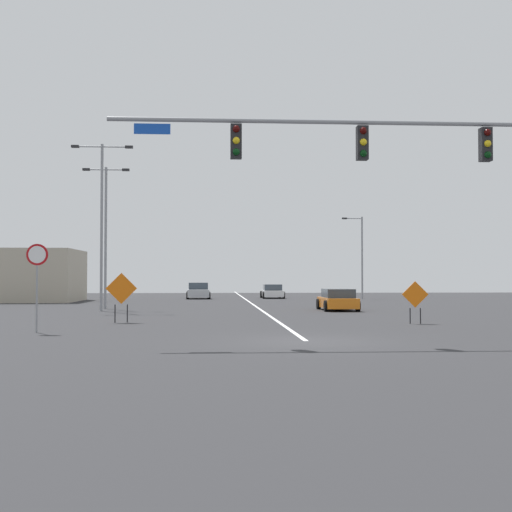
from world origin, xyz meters
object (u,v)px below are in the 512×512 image
street_lamp_mid_right (106,226)px  street_lamp_far_right (102,214)px  traffic_signal_assembly (429,160)px  construction_sign_median_far (415,297)px  car_silver_passing (198,291)px  car_white_mid (272,292)px  street_lamp_near_left (360,253)px  stop_sign (37,270)px  construction_sign_right_shoulder (121,291)px  car_orange_approaching (338,300)px

street_lamp_mid_right → street_lamp_far_right: size_ratio=0.91×
traffic_signal_assembly → construction_sign_median_far: traffic_signal_assembly is taller
construction_sign_median_far → car_silver_passing: (-9.82, 33.82, -0.46)m
street_lamp_far_right → traffic_signal_assembly: bearing=-55.3°
construction_sign_median_far → car_silver_passing: bearing=106.2°
car_white_mid → car_silver_passing: (-6.83, -1.06, 0.06)m
street_lamp_near_left → car_white_mid: street_lamp_near_left is taller
stop_sign → car_silver_passing: (4.83, 37.49, -1.53)m
construction_sign_right_shoulder → car_white_mid: 34.69m
car_white_mid → street_lamp_mid_right: bearing=-120.4°
street_lamp_mid_right → car_white_mid: size_ratio=1.96×
street_lamp_mid_right → street_lamp_far_right: street_lamp_far_right is taller
street_lamp_near_left → car_silver_passing: size_ratio=1.81×
traffic_signal_assembly → street_lamp_near_left: size_ratio=2.12×
street_lamp_mid_right → construction_sign_median_far: 21.13m
traffic_signal_assembly → street_lamp_far_right: (-13.14, 18.96, 0.00)m
stop_sign → car_white_mid: bearing=73.2°
car_silver_passing → car_orange_approaching: car_silver_passing is taller
car_orange_approaching → street_lamp_far_right: bearing=179.8°
stop_sign → car_orange_approaching: (13.48, 15.16, -1.58)m
stop_sign → car_orange_approaching: size_ratio=0.76×
construction_sign_median_far → car_orange_approaching: size_ratio=0.43×
street_lamp_far_right → car_orange_approaching: size_ratio=2.35×
car_silver_passing → street_lamp_mid_right: bearing=-105.1°
street_lamp_far_right → construction_sign_median_far: 19.37m
street_lamp_far_right → construction_sign_median_far: size_ratio=5.42×
construction_sign_right_shoulder → traffic_signal_assembly: bearing=-39.9°
stop_sign → car_orange_approaching: bearing=48.4°
stop_sign → car_white_mid: (11.66, 38.55, -1.60)m
construction_sign_right_shoulder → car_silver_passing: 32.44m
street_lamp_near_left → car_silver_passing: bearing=175.4°
street_lamp_mid_right → car_silver_passing: bearing=74.9°
street_lamp_mid_right → car_orange_approaching: street_lamp_mid_right is taller
street_lamp_near_left → car_silver_passing: 15.09m
car_silver_passing → car_orange_approaching: bearing=-68.8°
street_lamp_mid_right → car_white_mid: (12.09, 20.63, -4.49)m
construction_sign_right_shoulder → car_silver_passing: bearing=85.4°
traffic_signal_assembly → street_lamp_mid_right: bearing=121.6°
car_silver_passing → car_orange_approaching: (8.65, -22.33, -0.05)m
car_silver_passing → construction_sign_right_shoulder: bearing=-94.6°
traffic_signal_assembly → stop_sign: bearing=163.8°
street_lamp_far_right → car_silver_passing: bearing=77.2°
car_silver_passing → construction_sign_median_far: bearing=-73.8°
construction_sign_right_shoulder → construction_sign_median_far: construction_sign_right_shoulder is taller
construction_sign_right_shoulder → construction_sign_median_far: (12.40, -1.49, -0.24)m
stop_sign → street_lamp_near_left: 41.25m
car_orange_approaching → street_lamp_near_left: bearing=74.2°
street_lamp_mid_right → car_silver_passing: street_lamp_mid_right is taller
stop_sign → construction_sign_right_shoulder: (2.25, 5.16, -0.83)m
street_lamp_far_right → construction_sign_right_shoulder: street_lamp_far_right is taller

